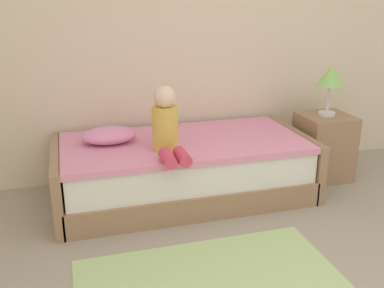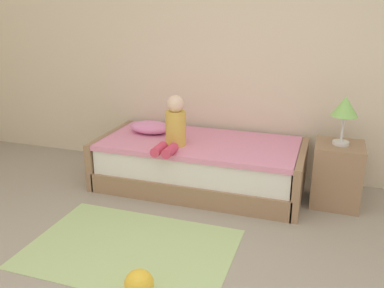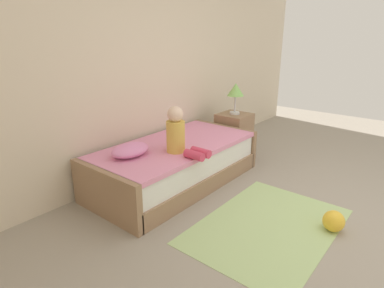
{
  "view_description": "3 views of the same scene",
  "coord_description": "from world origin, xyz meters",
  "px_view_note": "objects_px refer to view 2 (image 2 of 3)",
  "views": [
    {
      "loc": [
        -1.23,
        -1.33,
        1.66
      ],
      "look_at": [
        -0.34,
        1.75,
        0.55
      ],
      "focal_mm": 41.38,
      "sensor_mm": 36.0,
      "label": 1
    },
    {
      "loc": [
        0.86,
        -1.82,
        1.82
      ],
      "look_at": [
        -0.34,
        1.75,
        0.55
      ],
      "focal_mm": 38.65,
      "sensor_mm": 36.0,
      "label": 2
    },
    {
      "loc": [
        -2.97,
        -0.4,
        1.71
      ],
      "look_at": [
        -0.34,
        1.75,
        0.55
      ],
      "focal_mm": 30.05,
      "sensor_mm": 36.0,
      "label": 3
    }
  ],
  "objects_px": {
    "nightstand": "(337,174)",
    "child_figure": "(174,126)",
    "pillow": "(151,127)",
    "toy_ball": "(139,284)",
    "bed": "(200,164)",
    "table_lamp": "(345,109)"
  },
  "relations": [
    {
      "from": "bed",
      "to": "child_figure",
      "type": "height_order",
      "value": "child_figure"
    },
    {
      "from": "table_lamp",
      "to": "toy_ball",
      "type": "distance_m",
      "value": 2.34
    },
    {
      "from": "bed",
      "to": "table_lamp",
      "type": "height_order",
      "value": "table_lamp"
    },
    {
      "from": "nightstand",
      "to": "pillow",
      "type": "bearing_deg",
      "value": 178.21
    },
    {
      "from": "bed",
      "to": "nightstand",
      "type": "xyz_separation_m",
      "value": [
        1.35,
        0.04,
        0.05
      ]
    },
    {
      "from": "bed",
      "to": "table_lamp",
      "type": "bearing_deg",
      "value": 1.66
    },
    {
      "from": "table_lamp",
      "to": "toy_ball",
      "type": "bearing_deg",
      "value": -123.13
    },
    {
      "from": "bed",
      "to": "nightstand",
      "type": "bearing_deg",
      "value": 1.66
    },
    {
      "from": "bed",
      "to": "table_lamp",
      "type": "xyz_separation_m",
      "value": [
        1.35,
        0.04,
        0.69
      ]
    },
    {
      "from": "table_lamp",
      "to": "bed",
      "type": "bearing_deg",
      "value": -178.34
    },
    {
      "from": "toy_ball",
      "to": "nightstand",
      "type": "bearing_deg",
      "value": 56.87
    },
    {
      "from": "nightstand",
      "to": "child_figure",
      "type": "distance_m",
      "value": 1.62
    },
    {
      "from": "nightstand",
      "to": "table_lamp",
      "type": "xyz_separation_m",
      "value": [
        0.0,
        0.0,
        0.64
      ]
    },
    {
      "from": "bed",
      "to": "child_figure",
      "type": "distance_m",
      "value": 0.55
    },
    {
      "from": "pillow",
      "to": "toy_ball",
      "type": "distance_m",
      "value": 2.09
    },
    {
      "from": "pillow",
      "to": "bed",
      "type": "bearing_deg",
      "value": -9.6
    },
    {
      "from": "nightstand",
      "to": "table_lamp",
      "type": "bearing_deg",
      "value": 0.0
    },
    {
      "from": "child_figure",
      "to": "toy_ball",
      "type": "bearing_deg",
      "value": -77.48
    },
    {
      "from": "bed",
      "to": "child_figure",
      "type": "xyz_separation_m",
      "value": [
        -0.19,
        -0.23,
        0.46
      ]
    },
    {
      "from": "table_lamp",
      "to": "toy_ball",
      "type": "xyz_separation_m",
      "value": [
        -1.19,
        -1.83,
        -0.84
      ]
    },
    {
      "from": "table_lamp",
      "to": "child_figure",
      "type": "xyz_separation_m",
      "value": [
        -1.54,
        -0.27,
        -0.23
      ]
    },
    {
      "from": "nightstand",
      "to": "pillow",
      "type": "distance_m",
      "value": 1.96
    }
  ]
}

